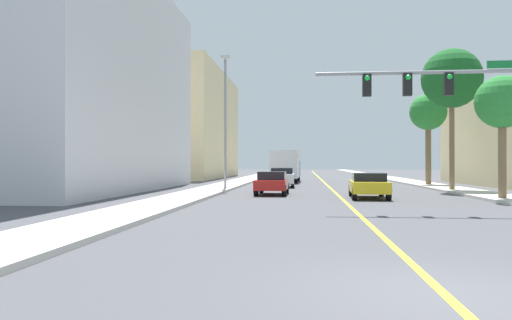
{
  "coord_description": "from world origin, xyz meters",
  "views": [
    {
      "loc": [
        -1.92,
        -6.98,
        1.79
      ],
      "look_at": [
        -4.8,
        22.77,
        2.0
      ],
      "focal_mm": 34.62,
      "sensor_mm": 36.0,
      "label": 1
    }
  ],
  "objects": [
    {
      "name": "palm_mid",
      "position": [
        7.44,
        25.3,
        7.14
      ],
      "size": [
        3.76,
        3.76,
        8.93
      ],
      "color": "brown",
      "rests_on": "sidewalk_right"
    },
    {
      "name": "palm_far",
      "position": [
        7.93,
        33.23,
        5.76
      ],
      "size": [
        2.89,
        2.89,
        7.18
      ],
      "color": "brown",
      "rests_on": "sidewalk_right"
    },
    {
      "name": "car_yellow",
      "position": [
        1.4,
        18.8,
        0.69
      ],
      "size": [
        2.0,
        4.28,
        1.31
      ],
      "rotation": [
        0.0,
        0.0,
        -0.04
      ],
      "color": "gold",
      "rests_on": "ground"
    },
    {
      "name": "street_lamp",
      "position": [
        -7.19,
        25.88,
        5.05
      ],
      "size": [
        0.56,
        0.28,
        8.95
      ],
      "color": "gray",
      "rests_on": "sidewalk_left"
    },
    {
      "name": "ground",
      "position": [
        0.0,
        42.0,
        0.0
      ],
      "size": [
        192.0,
        192.0,
        0.0
      ],
      "primitive_type": "plane",
      "color": "#47474C"
    },
    {
      "name": "building_left_far",
      "position": [
        -16.89,
        54.32,
        6.6
      ],
      "size": [
        10.06,
        25.41,
        13.2
      ],
      "primitive_type": "cube",
      "color": "beige",
      "rests_on": "ground"
    },
    {
      "name": "palm_near",
      "position": [
        7.44,
        17.36,
        4.62
      ],
      "size": [
        2.49,
        2.49,
        5.81
      ],
      "color": "brown",
      "rests_on": "sidewalk_right"
    },
    {
      "name": "lane_marking_center",
      "position": [
        0.0,
        42.0,
        0.0
      ],
      "size": [
        0.16,
        144.0,
        0.01
      ],
      "primitive_type": "cube",
      "color": "yellow",
      "rests_on": "ground"
    },
    {
      "name": "car_silver",
      "position": [
        -3.71,
        47.65,
        0.76
      ],
      "size": [
        2.02,
        3.96,
        1.47
      ],
      "rotation": [
        0.0,
        0.0,
        0.03
      ],
      "color": "#BCBCC1",
      "rests_on": "ground"
    },
    {
      "name": "traffic_signal_mast",
      "position": [
        4.09,
        11.94,
        4.24
      ],
      "size": [
        8.65,
        0.36,
        5.52
      ],
      "color": "gray",
      "rests_on": "sidewalk_right"
    },
    {
      "name": "car_red",
      "position": [
        -3.72,
        21.15,
        0.7
      ],
      "size": [
        1.82,
        3.84,
        1.32
      ],
      "rotation": [
        0.0,
        0.0,
        -0.02
      ],
      "color": "red",
      "rests_on": "ground"
    },
    {
      "name": "car_white",
      "position": [
        -3.56,
        30.3,
        0.75
      ],
      "size": [
        1.91,
        4.38,
        1.45
      ],
      "rotation": [
        0.0,
        0.0,
        0.02
      ],
      "color": "white",
      "rests_on": "ground"
    },
    {
      "name": "sidewalk_left",
      "position": [
        -7.95,
        42.0,
        0.07
      ],
      "size": [
        2.53,
        168.0,
        0.15
      ],
      "primitive_type": "cube",
      "color": "beige",
      "rests_on": "ground"
    },
    {
      "name": "delivery_truck",
      "position": [
        -3.6,
        39.79,
        1.58
      ],
      "size": [
        2.64,
        8.61,
        2.94
      ],
      "rotation": [
        0.0,
        0.0,
        -0.03
      ],
      "color": "#194799",
      "rests_on": "ground"
    },
    {
      "name": "sidewalk_right",
      "position": [
        7.95,
        42.0,
        0.07
      ],
      "size": [
        2.53,
        168.0,
        0.15
      ],
      "primitive_type": "cube",
      "color": "beige",
      "rests_on": "ground"
    },
    {
      "name": "building_left_near",
      "position": [
        -18.48,
        24.21,
        7.08
      ],
      "size": [
        13.25,
        22.94,
        14.16
      ],
      "primitive_type": "cube",
      "color": "silver",
      "rests_on": "ground"
    }
  ]
}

